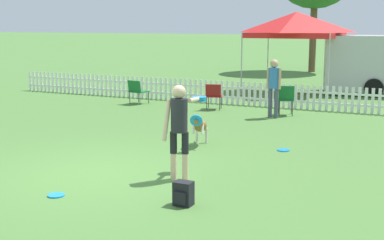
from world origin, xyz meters
The scene contains 12 objects.
ground_plane centered at (0.00, 0.00, 0.00)m, with size 240.00×240.00×0.00m, color #4C7A38.
handler_person centered at (1.44, 0.37, 1.01)m, with size 0.45×1.07×1.61m.
leaping_dog centered at (0.72, 2.70, 0.47)m, with size 0.55×1.24×0.78m.
frisbee_near_handler centered at (0.14, -1.30, 0.01)m, with size 0.26×0.26×0.02m.
frisbee_near_dog centered at (2.46, 3.11, 0.01)m, with size 0.26×0.26×0.02m.
backpack_on_grass centered at (2.09, -0.84, 0.18)m, with size 0.27×0.24×0.36m.
picket_fence centered at (0.00, 8.72, 0.38)m, with size 19.06×0.04×0.76m.
folding_chair_blue_left centered at (1.31, 7.34, 0.53)m, with size 0.56×0.58×0.88m.
folding_chair_center centered at (-0.99, 7.44, 0.48)m, with size 0.58×0.60×0.80m.
folding_chair_green_right centered at (-3.72, 7.44, 0.47)m, with size 0.60×0.61×0.79m.
canopy_tent_main centered at (0.13, 12.74, 2.57)m, with size 3.24×3.24×3.06m.
spectator_standing centered at (1.09, 6.83, 0.99)m, with size 0.42×0.27×1.64m.
Camera 1 is at (5.42, -7.51, 2.61)m, focal length 50.00 mm.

